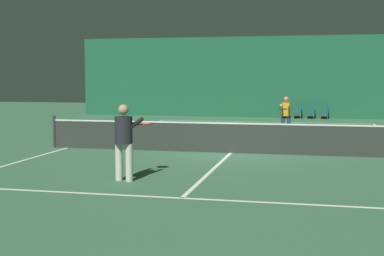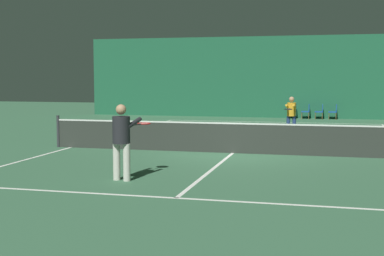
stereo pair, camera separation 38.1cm
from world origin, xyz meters
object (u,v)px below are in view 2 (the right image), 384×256
Objects in this scene: tennis_net at (233,137)px; player_far at (291,113)px; player_near at (122,136)px; courtside_chair_3 at (334,111)px; courtside_chair_1 at (307,110)px; courtside_chair_2 at (320,111)px; courtside_chair_0 at (293,110)px.

tennis_net is 6.06m from player_far.
player_near is 11.25m from player_far.
tennis_net is at bearing -12.35° from courtside_chair_3.
courtside_chair_1 is 1.00× the size of courtside_chair_3.
courtside_chair_1 is at bearing 83.33° from tennis_net.
courtside_chair_2 is (2.45, 14.58, -0.03)m from tennis_net.
courtside_chair_0 is 1.00× the size of courtside_chair_3.
courtside_chair_3 is (4.88, 19.52, -0.52)m from player_near.
courtside_chair_3 is at bearing 172.13° from player_far.
player_far reaches higher than courtside_chair_3.
courtside_chair_3 is at bearing 90.00° from courtside_chair_0.
player_near is 19.82m from courtside_chair_1.
player_far is 1.85× the size of courtside_chair_0.
player_far is 8.72m from courtside_chair_0.
player_near is 2.07× the size of courtside_chair_0.
player_far is at bearing -2.05° from courtside_chair_1.
courtside_chair_1 is at bearing -178.24° from player_far.
player_near is at bearing -9.86° from courtside_chair_1.
courtside_chair_1 is 1.49m from courtside_chair_3.
courtside_chair_1 is 1.00× the size of courtside_chair_2.
courtside_chair_2 is (4.13, 19.52, -0.52)m from player_near.
player_near is 2.07× the size of courtside_chair_1.
courtside_chair_1 and courtside_chair_2 have the same top height.
courtside_chair_0 is at bearing 3.40° from player_near.
courtside_chair_1 is at bearing -90.00° from courtside_chair_2.
tennis_net is at bearing -9.53° from player_far.
tennis_net is 14.61m from courtside_chair_0.
player_far reaches higher than courtside_chair_2.
courtside_chair_2 and courtside_chair_3 have the same top height.
player_far is (3.08, 10.82, -0.10)m from player_near.
courtside_chair_0 is at bearing -90.00° from courtside_chair_2.
player_near is 1.11× the size of player_far.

